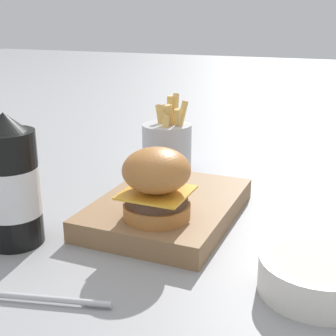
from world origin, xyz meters
TOP-DOWN VIEW (x-y plane):
  - ground_plane at (0.00, 0.00)m, footprint 6.00×6.00m
  - serving_board at (-0.03, 0.01)m, footprint 0.28×0.20m
  - burger at (-0.10, -0.01)m, footprint 0.10×0.10m
  - ketchup_bottle at (-0.19, 0.17)m, footprint 0.08×0.08m
  - fries_basket at (0.21, 0.11)m, footprint 0.10×0.10m
  - side_bowl at (-0.16, -0.23)m, footprint 0.13×0.13m
  - ketchup_puddle at (-0.08, 0.25)m, footprint 0.06×0.06m

SIDE VIEW (x-z plane):
  - ground_plane at x=0.00m, z-range 0.00..0.00m
  - ketchup_puddle at x=-0.08m, z-range 0.00..0.00m
  - serving_board at x=-0.03m, z-range 0.00..0.03m
  - side_bowl at x=-0.16m, z-range 0.00..0.04m
  - fries_basket at x=0.21m, z-range -0.03..0.13m
  - burger at x=-0.10m, z-range 0.03..0.13m
  - ketchup_bottle at x=-0.19m, z-range -0.01..0.18m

